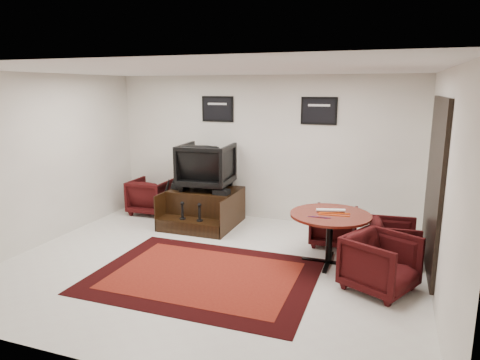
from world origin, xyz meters
name	(u,v)px	position (x,y,z in m)	size (l,w,h in m)	color
ground	(211,265)	(0.00, 0.00, 0.00)	(6.00, 6.00, 0.00)	silver
room_shell	(240,145)	(0.41, 0.12, 1.79)	(6.02, 5.02, 2.81)	white
area_rug	(204,275)	(0.06, -0.38, 0.01)	(3.03, 2.27, 0.01)	black
shine_podium	(204,208)	(-0.91, 1.77, 0.31)	(1.29, 1.32, 0.66)	black
shine_chair	(206,164)	(-0.91, 1.91, 1.15)	(0.94, 0.88, 0.97)	black
shoes_pair	(181,186)	(-1.37, 1.74, 0.72)	(0.28, 0.33, 0.11)	black
polish_kit	(222,192)	(-0.46, 1.57, 0.71)	(0.28, 0.19, 0.10)	black
umbrella_black	(164,200)	(-1.69, 1.62, 0.44)	(0.33, 0.12, 0.88)	black
umbrella_hooked	(169,199)	(-1.66, 1.74, 0.43)	(0.32, 0.12, 0.86)	black
armchair_side	(151,194)	(-2.24, 2.04, 0.39)	(0.77, 0.72, 0.79)	black
meeting_table	(330,220)	(1.63, 0.65, 0.67)	(1.17, 1.17, 0.77)	#420F09
table_chair_back	(334,224)	(1.58, 1.45, 0.35)	(0.68, 0.64, 0.70)	black
table_chair_window	(394,239)	(2.53, 1.05, 0.35)	(0.68, 0.64, 0.70)	black
table_chair_corner	(381,260)	(2.37, 0.00, 0.40)	(0.79, 0.74, 0.81)	black
paper_roll	(331,210)	(1.62, 0.75, 0.79)	(0.05, 0.05, 0.42)	white
table_clutter	(331,215)	(1.65, 0.59, 0.77)	(0.57, 0.35, 0.01)	#F9570D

